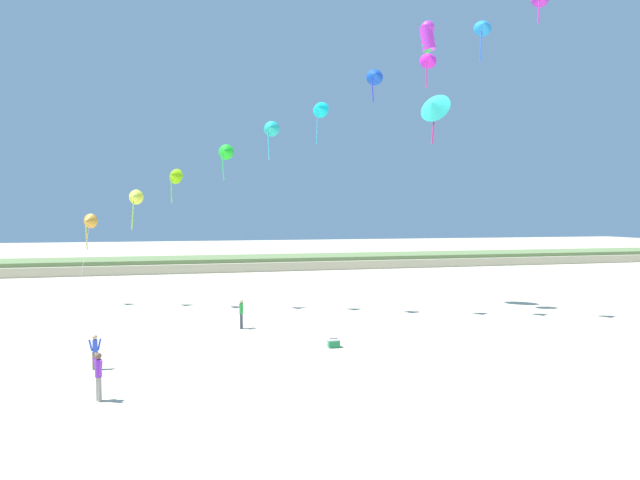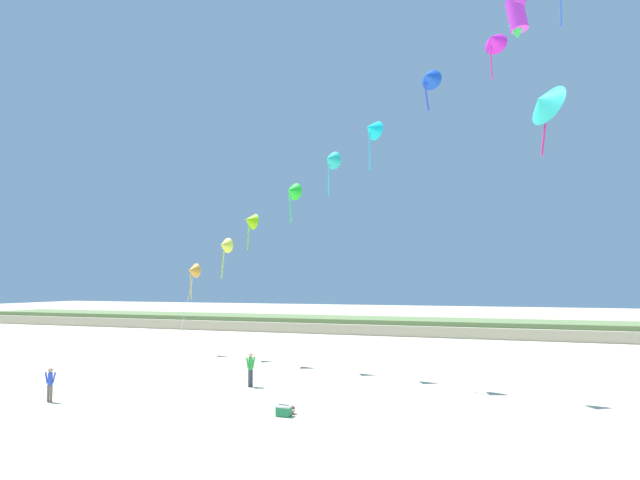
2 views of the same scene
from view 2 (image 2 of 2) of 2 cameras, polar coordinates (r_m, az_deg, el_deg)
name	(u,v)px [view 2 (image 2 of 2)]	position (r m, az deg, el deg)	size (l,w,h in m)	color
dune_ridge	(458,327)	(60.90, 13.68, -8.48)	(120.00, 8.70, 1.52)	beige
person_near_right	(50,382)	(28.91, -25.38, -12.73)	(0.53, 0.23, 1.51)	#726656
person_mid_center	(251,367)	(30.11, -6.96, -12.50)	(0.32, 0.59, 1.74)	#474C56
kite_banner_string	(400,106)	(31.69, 7.99, 13.09)	(36.77, 16.08, 23.68)	gold
large_kite_low_lead	(517,14)	(33.00, 19.08, 20.58)	(1.38, 1.22, 2.44)	#DD36E0
large_kite_mid_trail	(543,102)	(32.76, 21.44, 12.70)	(2.71, 2.80, 4.06)	#34E9D1
beach_cooler	(284,411)	(23.77, -3.63, -16.69)	(0.58, 0.41, 0.46)	#23844C
beach_ball	(291,409)	(24.17, -2.92, -16.56)	(0.36, 0.36, 0.36)	red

